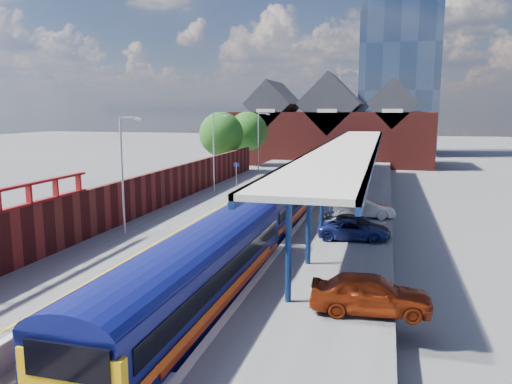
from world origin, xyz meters
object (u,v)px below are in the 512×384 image
(train, at_px, (302,183))
(parked_car_silver, at_px, (363,208))
(lamp_post_c, at_px, (215,148))
(parked_car_blue, at_px, (353,230))
(lamp_post_d, at_px, (259,138))
(parked_car_red, at_px, (371,293))
(platform_sign, at_px, (236,171))
(lamp_post_b, at_px, (124,168))
(parked_car_dark, at_px, (356,226))

(train, relative_size, parked_car_silver, 15.60)
(lamp_post_c, xyz_separation_m, parked_car_blue, (13.16, -13.82, -3.43))
(lamp_post_d, distance_m, parked_car_red, 42.94)
(parked_car_red, bearing_deg, parked_car_silver, -0.39)
(parked_car_red, xyz_separation_m, parked_car_silver, (-1.08, 16.56, -0.05))
(lamp_post_d, xyz_separation_m, parked_car_red, (14.47, -40.30, -3.25))
(train, distance_m, parked_car_silver, 9.56)
(platform_sign, distance_m, parked_car_red, 29.40)
(parked_car_silver, bearing_deg, train, 28.30)
(train, distance_m, parked_car_red, 25.22)
(parked_car_red, height_order, parked_car_blue, parked_car_red)
(parked_car_red, bearing_deg, train, 11.09)
(lamp_post_d, distance_m, parked_car_blue, 32.77)
(lamp_post_c, bearing_deg, parked_car_blue, -46.41)
(lamp_post_d, height_order, platform_sign, lamp_post_d)
(platform_sign, distance_m, parked_car_silver, 15.51)
(lamp_post_d, relative_size, platform_sign, 2.80)
(lamp_post_b, height_order, parked_car_silver, lamp_post_b)
(parked_car_silver, distance_m, parked_car_blue, 6.08)
(lamp_post_c, height_order, parked_car_silver, lamp_post_c)
(train, height_order, platform_sign, platform_sign)
(lamp_post_c, relative_size, lamp_post_d, 1.00)
(parked_car_dark, bearing_deg, platform_sign, 58.98)
(lamp_post_b, bearing_deg, parked_car_red, -29.84)
(train, relative_size, lamp_post_b, 9.42)
(parked_car_red, relative_size, parked_car_dark, 1.07)
(lamp_post_b, bearing_deg, parked_car_blue, 9.41)
(platform_sign, bearing_deg, parked_car_red, -63.51)
(train, height_order, parked_car_red, train)
(platform_sign, xyz_separation_m, parked_car_silver, (12.03, -9.74, -0.99))
(lamp_post_c, relative_size, platform_sign, 2.80)
(lamp_post_b, bearing_deg, parked_car_dark, 13.23)
(lamp_post_b, distance_m, parked_car_red, 16.99)
(platform_sign, xyz_separation_m, parked_car_blue, (11.79, -15.82, -1.13))
(lamp_post_d, distance_m, parked_car_silver, 27.46)
(lamp_post_c, relative_size, parked_car_red, 1.60)
(train, height_order, lamp_post_d, lamp_post_d)
(train, distance_m, lamp_post_c, 8.36)
(lamp_post_d, xyz_separation_m, parked_car_dark, (13.26, -28.88, -3.40))
(lamp_post_c, distance_m, parked_car_silver, 15.82)
(platform_sign, bearing_deg, parked_car_blue, -53.30)
(parked_car_dark, bearing_deg, train, 43.03)
(lamp_post_d, xyz_separation_m, platform_sign, (1.36, -14.00, -2.30))
(lamp_post_d, bearing_deg, lamp_post_c, -90.00)
(parked_car_blue, bearing_deg, lamp_post_b, 95.79)
(parked_car_blue, bearing_deg, lamp_post_d, 20.19)
(platform_sign, distance_m, parked_car_dark, 19.08)
(train, xyz_separation_m, parked_car_blue, (5.30, -13.86, -0.56))
(train, bearing_deg, parked_car_dark, -67.32)
(lamp_post_c, xyz_separation_m, lamp_post_d, (0.00, 16.00, 0.00))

